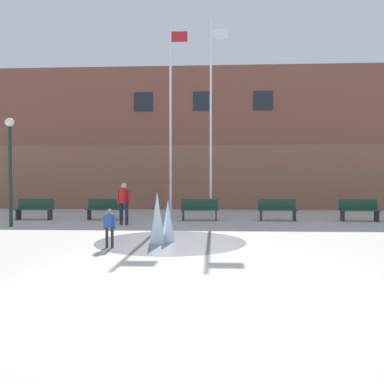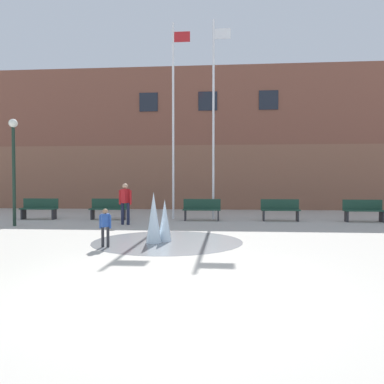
{
  "view_description": "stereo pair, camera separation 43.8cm",
  "coord_description": "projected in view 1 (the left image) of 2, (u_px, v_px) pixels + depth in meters",
  "views": [
    {
      "loc": [
        0.44,
        -5.76,
        1.7
      ],
      "look_at": [
        -0.2,
        7.35,
        1.3
      ],
      "focal_mm": 35.0,
      "sensor_mm": 36.0,
      "label": 1
    },
    {
      "loc": [
        0.88,
        -5.73,
        1.7
      ],
      "look_at": [
        -0.2,
        7.35,
        1.3
      ],
      "focal_mm": 35.0,
      "sensor_mm": 36.0,
      "label": 2
    }
  ],
  "objects": [
    {
      "name": "park_bench_far_right",
      "position": [
        359.0,
        210.0,
        15.67
      ],
      "size": [
        1.6,
        0.44,
        0.91
      ],
      "color": "#28282D",
      "rests_on": "ground"
    },
    {
      "name": "flagpole_right",
      "position": [
        211.0,
        114.0,
        16.43
      ],
      "size": [
        0.8,
        0.1,
        8.73
      ],
      "color": "silver",
      "rests_on": "ground"
    },
    {
      "name": "park_bench_left_of_flagpoles",
      "position": [
        35.0,
        209.0,
        16.25
      ],
      "size": [
        1.6,
        0.44,
        0.91
      ],
      "color": "#28282D",
      "rests_on": "ground"
    },
    {
      "name": "library_building",
      "position": [
        204.0,
        143.0,
        24.9
      ],
      "size": [
        36.0,
        6.05,
        8.43
      ],
      "color": "brown",
      "rests_on": "ground"
    },
    {
      "name": "flagpole_left",
      "position": [
        171.0,
        116.0,
        16.51
      ],
      "size": [
        0.8,
        0.1,
        8.64
      ],
      "color": "silver",
      "rests_on": "ground"
    },
    {
      "name": "ground_plane",
      "position": [
        182.0,
        290.0,
        5.82
      ],
      "size": [
        100.0,
        100.0,
        0.0
      ],
      "primitive_type": "plane",
      "color": "#B2ADA3"
    },
    {
      "name": "adult_in_red",
      "position": [
        124.0,
        201.0,
        14.33
      ],
      "size": [
        0.5,
        0.39,
        1.59
      ],
      "rotation": [
        0.0,
        0.0,
        -1.93
      ],
      "color": "#1E233D",
      "rests_on": "ground"
    },
    {
      "name": "child_with_pink_shirt",
      "position": [
        109.0,
        225.0,
        9.44
      ],
      "size": [
        0.31,
        0.23,
        0.99
      ],
      "rotation": [
        0.0,
        0.0,
        -2.45
      ],
      "color": "#28282D",
      "rests_on": "ground"
    },
    {
      "name": "park_bench_under_left_flagpole",
      "position": [
        106.0,
        209.0,
        16.2
      ],
      "size": [
        1.6,
        0.44,
        0.91
      ],
      "color": "#28282D",
      "rests_on": "ground"
    },
    {
      "name": "splash_fountain",
      "position": [
        164.0,
        225.0,
        10.31
      ],
      "size": [
        4.19,
        4.19,
        1.39
      ],
      "color": "gray",
      "rests_on": "ground"
    },
    {
      "name": "park_bench_under_right_flagpole",
      "position": [
        277.0,
        209.0,
        15.88
      ],
      "size": [
        1.6,
        0.44,
        0.91
      ],
      "color": "#28282D",
      "rests_on": "ground"
    },
    {
      "name": "lamp_post_left_lane",
      "position": [
        10.0,
        156.0,
        13.68
      ],
      "size": [
        0.32,
        0.32,
        3.99
      ],
      "color": "#192D23",
      "rests_on": "ground"
    },
    {
      "name": "park_bench_center",
      "position": [
        200.0,
        209.0,
        15.96
      ],
      "size": [
        1.6,
        0.44,
        0.91
      ],
      "color": "#28282D",
      "rests_on": "ground"
    }
  ]
}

